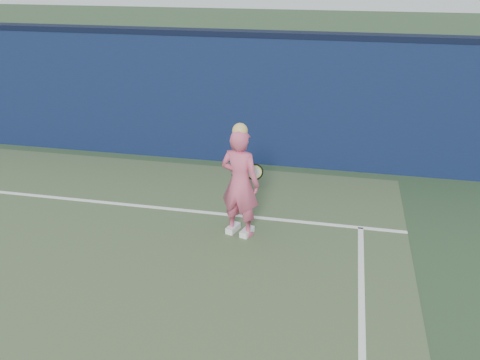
# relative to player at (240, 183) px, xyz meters

# --- Properties ---
(backstop_wall) EXTENTS (24.00, 0.40, 2.50)m
(backstop_wall) POSITION_rel_player_xyz_m (-3.00, 3.03, 0.41)
(backstop_wall) COLOR #0C1B38
(backstop_wall) RESTS_ON ground
(wall_cap) EXTENTS (24.00, 0.42, 0.10)m
(wall_cap) POSITION_rel_player_xyz_m (-3.00, 3.03, 1.71)
(wall_cap) COLOR black
(wall_cap) RESTS_ON backstop_wall
(player) EXTENTS (0.69, 0.55, 1.75)m
(player) POSITION_rel_player_xyz_m (0.00, 0.00, 0.00)
(player) COLOR #D25173
(player) RESTS_ON ground
(racket) EXTENTS (0.51, 0.11, 0.27)m
(racket) POSITION_rel_player_xyz_m (0.11, 0.46, -0.01)
(racket) COLOR black
(racket) RESTS_ON ground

